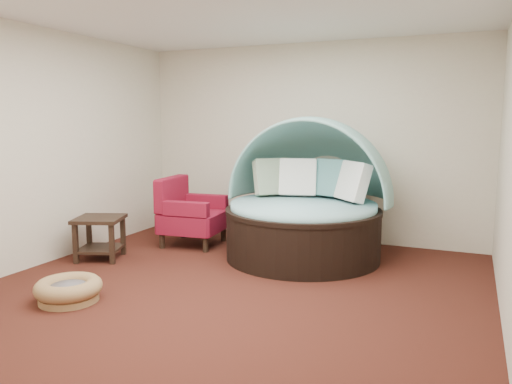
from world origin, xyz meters
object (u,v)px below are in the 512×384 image
at_px(canopy_daybed, 306,192).
at_px(pet_basket, 69,290).
at_px(side_table, 100,232).
at_px(red_armchair, 189,214).

bearing_deg(canopy_daybed, pet_basket, -122.27).
height_order(canopy_daybed, pet_basket, canopy_daybed).
bearing_deg(side_table, pet_basket, -60.84).
relative_size(canopy_daybed, red_armchair, 2.23).
height_order(canopy_daybed, red_armchair, canopy_daybed).
relative_size(canopy_daybed, pet_basket, 3.18).
bearing_deg(canopy_daybed, red_armchair, -177.07).
relative_size(canopy_daybed, side_table, 2.93).
height_order(pet_basket, side_table, side_table).
xyz_separation_m(red_armchair, side_table, (-0.63, -1.09, -0.09)).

